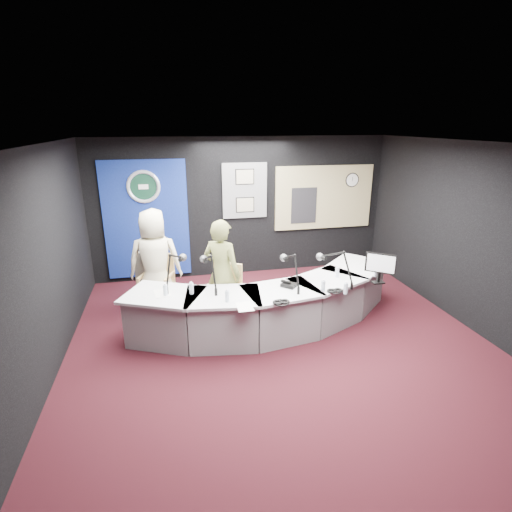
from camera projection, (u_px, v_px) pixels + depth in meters
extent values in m
plane|color=black|center=(281.00, 344.00, 5.79)|extent=(6.00, 6.00, 0.00)
cube|color=silver|center=(286.00, 144.00, 4.89)|extent=(6.00, 6.00, 0.02)
cube|color=black|center=(242.00, 208.00, 8.12)|extent=(6.00, 0.02, 2.80)
cube|color=black|center=(414.00, 393.00, 2.57)|extent=(6.00, 0.02, 2.80)
cube|color=black|center=(40.00, 269.00, 4.73)|extent=(0.02, 6.00, 2.80)
cube|color=black|center=(476.00, 239.00, 5.96)|extent=(0.02, 6.00, 2.80)
cube|color=navy|center=(147.00, 220.00, 7.75)|extent=(1.60, 0.05, 2.30)
torus|color=silver|center=(143.00, 187.00, 7.50)|extent=(0.63, 0.07, 0.63)
cylinder|color=#0D3020|center=(143.00, 187.00, 7.51)|extent=(0.48, 0.01, 0.48)
cube|color=slate|center=(245.00, 191.00, 7.99)|extent=(0.90, 0.04, 1.10)
cube|color=gray|center=(245.00, 177.00, 7.87)|extent=(0.34, 0.02, 0.27)
cube|color=gray|center=(245.00, 205.00, 8.05)|extent=(0.34, 0.02, 0.27)
cube|color=tan|center=(324.00, 197.00, 8.40)|extent=(2.12, 0.06, 1.32)
cube|color=beige|center=(324.00, 197.00, 8.39)|extent=(2.00, 0.02, 1.20)
cube|color=black|center=(304.00, 206.00, 8.33)|extent=(0.55, 0.02, 0.75)
cylinder|color=white|center=(352.00, 180.00, 8.38)|extent=(0.28, 0.01, 0.28)
cube|color=gray|center=(150.00, 272.00, 6.83)|extent=(0.50, 0.27, 0.70)
imported|color=beige|center=(155.00, 261.00, 6.56)|extent=(0.89, 0.60, 1.76)
imported|color=olive|center=(222.00, 274.00, 6.11)|extent=(0.74, 0.70, 1.70)
cube|color=black|center=(380.00, 263.00, 5.92)|extent=(0.36, 0.29, 0.30)
cube|color=black|center=(289.00, 285.00, 5.88)|extent=(0.26, 0.26, 0.05)
torus|color=black|center=(335.00, 291.00, 5.70)|extent=(0.20, 0.20, 0.03)
torus|color=black|center=(281.00, 302.00, 5.34)|extent=(0.24, 0.24, 0.04)
cube|color=white|center=(162.00, 293.00, 5.66)|extent=(0.26, 0.33, 0.00)
cube|color=white|center=(245.00, 307.00, 5.25)|extent=(0.21, 0.30, 0.00)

